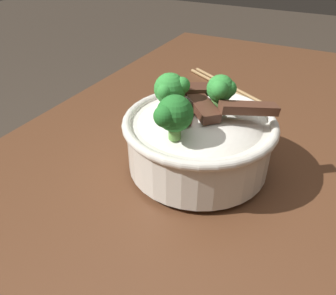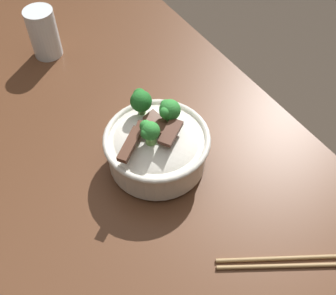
# 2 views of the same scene
# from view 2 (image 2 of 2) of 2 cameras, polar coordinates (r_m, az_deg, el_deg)

# --- Properties ---
(ground) EXTENTS (10.00, 10.00, 0.00)m
(ground) POSITION_cam_2_polar(r_m,az_deg,el_deg) (1.51, -5.76, -17.66)
(ground) COLOR #3D3328
(dining_table) EXTENTS (1.49, 0.79, 0.75)m
(dining_table) POSITION_cam_2_polar(r_m,az_deg,el_deg) (0.96, -8.70, -4.10)
(dining_table) COLOR #56331E
(dining_table) RESTS_ON ground
(rice_bowl) EXTENTS (0.20, 0.20, 0.14)m
(rice_bowl) POSITION_cam_2_polar(r_m,az_deg,el_deg) (0.78, -1.57, 0.48)
(rice_bowl) COLOR silver
(rice_bowl) RESTS_ON dining_table
(drinking_glass) EXTENTS (0.07, 0.07, 0.12)m
(drinking_glass) POSITION_cam_2_polar(r_m,az_deg,el_deg) (1.07, -16.69, 14.50)
(drinking_glass) COLOR white
(drinking_glass) RESTS_ON dining_table
(chopsticks_pair) EXTENTS (0.12, 0.19, 0.01)m
(chopsticks_pair) POSITION_cam_2_polar(r_m,az_deg,el_deg) (0.74, 15.06, -15.04)
(chopsticks_pair) COLOR #9E7A4C
(chopsticks_pair) RESTS_ON dining_table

